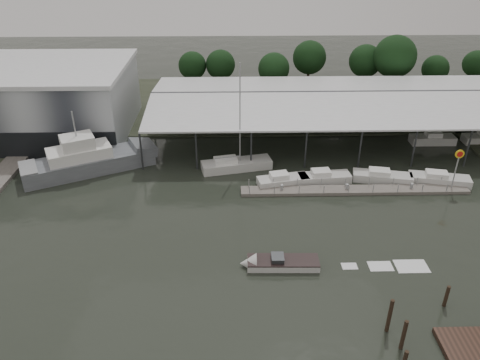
{
  "coord_description": "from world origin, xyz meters",
  "views": [
    {
      "loc": [
        -0.2,
        -39.43,
        29.18
      ],
      "look_at": [
        0.85,
        8.73,
        2.5
      ],
      "focal_mm": 35.0,
      "sensor_mm": 36.0,
      "label": 1
    }
  ],
  "objects_px": {
    "grey_trawler": "(90,160)",
    "shell_fuel_sign": "(458,162)",
    "speedboat_underway": "(277,263)",
    "white_sailboat": "(235,165)"
  },
  "relations": [
    {
      "from": "grey_trawler",
      "to": "white_sailboat",
      "type": "distance_m",
      "value": 19.33
    },
    {
      "from": "shell_fuel_sign",
      "to": "white_sailboat",
      "type": "bearing_deg",
      "value": 166.61
    },
    {
      "from": "grey_trawler",
      "to": "shell_fuel_sign",
      "type": "bearing_deg",
      "value": -33.59
    },
    {
      "from": "shell_fuel_sign",
      "to": "speedboat_underway",
      "type": "distance_m",
      "value": 27.11
    },
    {
      "from": "shell_fuel_sign",
      "to": "grey_trawler",
      "type": "relative_size",
      "value": 0.32
    },
    {
      "from": "white_sailboat",
      "to": "grey_trawler",
      "type": "bearing_deg",
      "value": 167.59
    },
    {
      "from": "shell_fuel_sign",
      "to": "white_sailboat",
      "type": "distance_m",
      "value": 27.54
    },
    {
      "from": "speedboat_underway",
      "to": "grey_trawler",
      "type": "bearing_deg",
      "value": -40.26
    },
    {
      "from": "shell_fuel_sign",
      "to": "speedboat_underway",
      "type": "xyz_separation_m",
      "value": [
        -22.91,
        -14.06,
        -3.53
      ]
    },
    {
      "from": "shell_fuel_sign",
      "to": "white_sailboat",
      "type": "relative_size",
      "value": 0.38
    }
  ]
}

